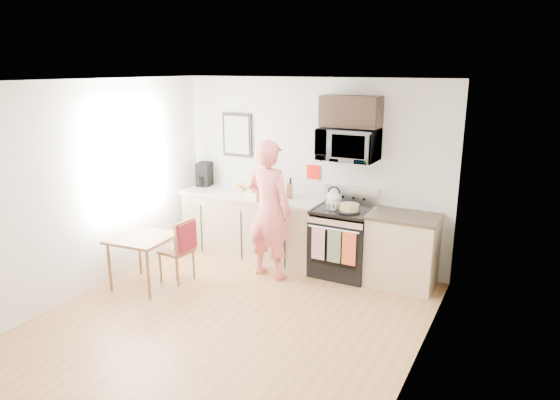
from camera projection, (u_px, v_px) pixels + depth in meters
The scene contains 28 objects.
floor at pixel (222, 327), 5.41m from camera, with size 4.60×4.60×0.00m, color #9D703D.
back_wall at pixel (311, 172), 7.04m from camera, with size 4.00×0.04×2.60m, color silver.
front_wall at pixel (8, 305), 3.11m from camera, with size 4.00×0.04×2.60m, color silver.
left_wall at pixel (80, 191), 5.97m from camera, with size 0.04×4.60×2.60m, color silver.
right_wall at pixel (416, 244), 4.18m from camera, with size 0.04×4.60×2.60m, color silver.
ceiling at pixel (214, 81), 4.74m from camera, with size 4.00×4.60×0.04m, color white.
window at pixel (128, 160), 6.57m from camera, with size 0.06×1.40×1.50m.
cabinet_left at pixel (252, 227), 7.36m from camera, with size 2.10×0.60×0.90m, color tan.
countertop_left at pixel (252, 196), 7.24m from camera, with size 2.14×0.64×0.04m, color silver.
cabinet_right at pixel (402, 252), 6.37m from camera, with size 0.84×0.60×0.90m, color tan.
countertop_right at pixel (405, 216), 6.24m from camera, with size 0.88×0.64×0.04m, color black.
range at pixel (342, 243), 6.71m from camera, with size 0.76×0.70×1.16m.
microwave at pixel (349, 145), 6.45m from camera, with size 0.76×0.51×0.42m, color silver.
upper_cabinet at pixel (351, 111), 6.38m from camera, with size 0.76×0.35×0.40m, color black.
wall_art at pixel (237, 135), 7.44m from camera, with size 0.50×0.04×0.65m.
wall_trivet at pixel (313, 172), 7.01m from camera, with size 0.20×0.02×0.20m, color #B3130F.
person at pixel (269, 210), 6.50m from camera, with size 0.68×0.44×1.85m, color #D14439.
dining_table at pixel (142, 242), 6.29m from camera, with size 0.71×0.71×0.67m.
chair at pixel (183, 243), 6.40m from camera, with size 0.42×0.38×0.85m.
knife_block at pixel (290, 191), 7.03m from camera, with size 0.09×0.13×0.20m, color brown.
utensil_crock at pixel (262, 182), 7.31m from camera, with size 0.13×0.13×0.40m.
fruit_bowl at pixel (241, 188), 7.51m from camera, with size 0.21×0.21×0.09m.
milk_carton at pixel (252, 185), 7.24m from camera, with size 0.10×0.10×0.28m, color tan.
coffee_maker at pixel (204, 175), 7.75m from camera, with size 0.25×0.32×0.36m.
bread_bag at pixel (254, 196), 6.96m from camera, with size 0.28×0.13×0.10m, color tan.
cake at pixel (349, 208), 6.43m from camera, with size 0.31×0.31×0.10m.
kettle at pixel (334, 197), 6.72m from camera, with size 0.21×0.21×0.26m.
pot at pixel (333, 206), 6.54m from camera, with size 0.20×0.31×0.10m.
Camera 1 is at (2.82, -4.02, 2.73)m, focal length 32.00 mm.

